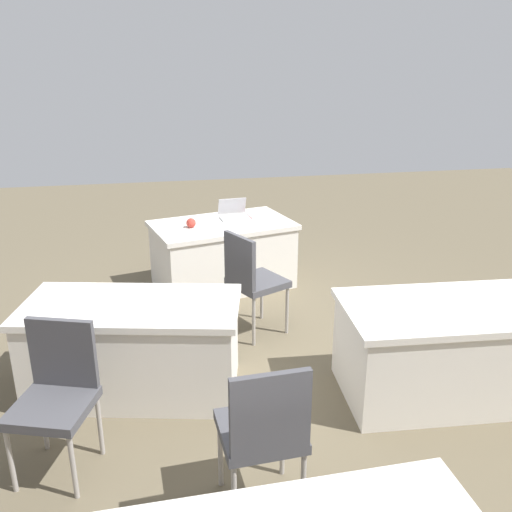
{
  "coord_description": "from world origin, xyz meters",
  "views": [
    {
      "loc": [
        0.82,
        4.06,
        2.42
      ],
      "look_at": [
        0.05,
        -0.05,
        0.9
      ],
      "focal_mm": 38.74,
      "sensor_mm": 36.0,
      "label": 1
    }
  ],
  "objects_px": {
    "laptop_silver": "(234,214)",
    "yarn_ball": "(191,223)",
    "table_mid_right": "(134,347)",
    "chair_near_front": "(264,428)",
    "scissors_red": "(248,217)",
    "chair_aisle": "(56,390)",
    "chair_tucked_left": "(251,277)",
    "table_mid_left": "(452,349)",
    "table_foreground": "(223,254)"
  },
  "relations": [
    {
      "from": "yarn_ball",
      "to": "chair_near_front",
      "type": "bearing_deg",
      "value": 92.41
    },
    {
      "from": "chair_tucked_left",
      "to": "yarn_ball",
      "type": "relative_size",
      "value": 9.59
    },
    {
      "from": "chair_aisle",
      "to": "table_foreground",
      "type": "bearing_deg",
      "value": -98.34
    },
    {
      "from": "table_foreground",
      "to": "table_mid_right",
      "type": "bearing_deg",
      "value": 64.32
    },
    {
      "from": "table_mid_right",
      "to": "yarn_ball",
      "type": "relative_size",
      "value": 16.84
    },
    {
      "from": "chair_aisle",
      "to": "laptop_silver",
      "type": "distance_m",
      "value": 3.23
    },
    {
      "from": "table_mid_right",
      "to": "chair_near_front",
      "type": "bearing_deg",
      "value": 117.45
    },
    {
      "from": "chair_near_front",
      "to": "chair_aisle",
      "type": "relative_size",
      "value": 1.03
    },
    {
      "from": "scissors_red",
      "to": "table_mid_right",
      "type": "bearing_deg",
      "value": -38.43
    },
    {
      "from": "table_foreground",
      "to": "table_mid_left",
      "type": "bearing_deg",
      "value": 120.52
    },
    {
      "from": "chair_tucked_left",
      "to": "scissors_red",
      "type": "height_order",
      "value": "chair_tucked_left"
    },
    {
      "from": "chair_tucked_left",
      "to": "scissors_red",
      "type": "xyz_separation_m",
      "value": [
        -0.21,
        -1.37,
        0.16
      ]
    },
    {
      "from": "chair_tucked_left",
      "to": "scissors_red",
      "type": "distance_m",
      "value": 1.4
    },
    {
      "from": "table_foreground",
      "to": "chair_aisle",
      "type": "distance_m",
      "value": 3.0
    },
    {
      "from": "chair_aisle",
      "to": "chair_tucked_left",
      "type": "bearing_deg",
      "value": -115.91
    },
    {
      "from": "table_mid_right",
      "to": "laptop_silver",
      "type": "distance_m",
      "value": 2.38
    },
    {
      "from": "table_mid_right",
      "to": "laptop_silver",
      "type": "bearing_deg",
      "value": -117.33
    },
    {
      "from": "table_mid_right",
      "to": "table_mid_left",
      "type": "bearing_deg",
      "value": 168.46
    },
    {
      "from": "scissors_red",
      "to": "laptop_silver",
      "type": "bearing_deg",
      "value": -93.38
    },
    {
      "from": "chair_near_front",
      "to": "table_foreground",
      "type": "bearing_deg",
      "value": 82.66
    },
    {
      "from": "laptop_silver",
      "to": "yarn_ball",
      "type": "xyz_separation_m",
      "value": [
        0.5,
        0.28,
        0.01
      ]
    },
    {
      "from": "yarn_ball",
      "to": "scissors_red",
      "type": "bearing_deg",
      "value": -156.11
    },
    {
      "from": "table_foreground",
      "to": "chair_tucked_left",
      "type": "xyz_separation_m",
      "value": [
        -0.11,
        1.19,
        0.2
      ]
    },
    {
      "from": "table_mid_left",
      "to": "table_mid_right",
      "type": "bearing_deg",
      "value": -11.54
    },
    {
      "from": "table_foreground",
      "to": "table_mid_right",
      "type": "height_order",
      "value": "same"
    },
    {
      "from": "chair_tucked_left",
      "to": "laptop_silver",
      "type": "xyz_separation_m",
      "value": [
        -0.05,
        -1.36,
        0.2
      ]
    },
    {
      "from": "chair_near_front",
      "to": "chair_aisle",
      "type": "height_order",
      "value": "chair_near_front"
    },
    {
      "from": "chair_aisle",
      "to": "yarn_ball",
      "type": "bearing_deg",
      "value": -93.01
    },
    {
      "from": "table_mid_left",
      "to": "chair_near_front",
      "type": "distance_m",
      "value": 1.86
    },
    {
      "from": "chair_near_front",
      "to": "laptop_silver",
      "type": "distance_m",
      "value": 3.49
    },
    {
      "from": "chair_tucked_left",
      "to": "laptop_silver",
      "type": "distance_m",
      "value": 1.37
    },
    {
      "from": "yarn_ball",
      "to": "chair_tucked_left",
      "type": "bearing_deg",
      "value": 112.48
    },
    {
      "from": "table_mid_right",
      "to": "scissors_red",
      "type": "bearing_deg",
      "value": -120.49
    },
    {
      "from": "chair_near_front",
      "to": "chair_tucked_left",
      "type": "relative_size",
      "value": 1.0
    },
    {
      "from": "chair_near_front",
      "to": "chair_aisle",
      "type": "xyz_separation_m",
      "value": [
        1.14,
        -0.61,
        -0.02
      ]
    },
    {
      "from": "table_mid_right",
      "to": "scissors_red",
      "type": "relative_size",
      "value": 9.46
    },
    {
      "from": "table_mid_left",
      "to": "chair_tucked_left",
      "type": "bearing_deg",
      "value": -42.77
    },
    {
      "from": "laptop_silver",
      "to": "scissors_red",
      "type": "bearing_deg",
      "value": 178.62
    },
    {
      "from": "table_foreground",
      "to": "chair_aisle",
      "type": "relative_size",
      "value": 1.74
    },
    {
      "from": "table_foreground",
      "to": "scissors_red",
      "type": "xyz_separation_m",
      "value": [
        -0.32,
        -0.19,
        0.36
      ]
    },
    {
      "from": "yarn_ball",
      "to": "table_foreground",
      "type": "bearing_deg",
      "value": -162.93
    },
    {
      "from": "chair_aisle",
      "to": "scissors_red",
      "type": "xyz_separation_m",
      "value": [
        -1.66,
        -2.86,
        0.19
      ]
    },
    {
      "from": "chair_aisle",
      "to": "yarn_ball",
      "type": "relative_size",
      "value": 9.33
    },
    {
      "from": "table_mid_left",
      "to": "scissors_red",
      "type": "bearing_deg",
      "value": -67.03
    },
    {
      "from": "chair_tucked_left",
      "to": "table_mid_right",
      "type": "bearing_deg",
      "value": -81.09
    },
    {
      "from": "chair_aisle",
      "to": "scissors_red",
      "type": "bearing_deg",
      "value": -101.79
    },
    {
      "from": "table_mid_left",
      "to": "chair_tucked_left",
      "type": "distance_m",
      "value": 1.78
    },
    {
      "from": "table_mid_left",
      "to": "table_mid_right",
      "type": "relative_size",
      "value": 1.01
    },
    {
      "from": "table_mid_right",
      "to": "yarn_ball",
      "type": "xyz_separation_m",
      "value": [
        -0.58,
        -1.81,
        0.41
      ]
    },
    {
      "from": "table_foreground",
      "to": "chair_aisle",
      "type": "xyz_separation_m",
      "value": [
        1.35,
        2.68,
        0.18
      ]
    }
  ]
}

